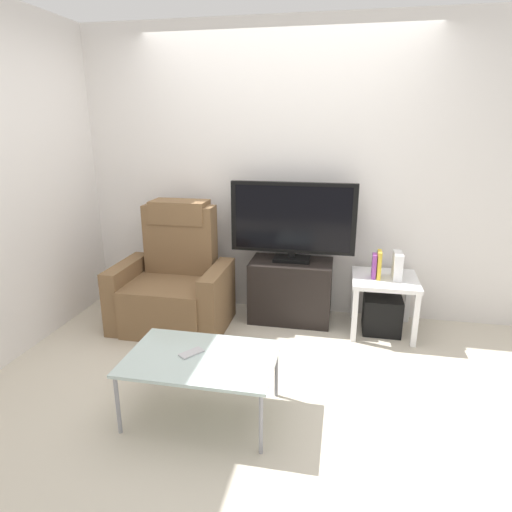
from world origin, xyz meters
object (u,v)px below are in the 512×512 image
object	(u,v)px
tv_stand	(291,290)
side_table	(384,286)
subwoofer_box	(382,314)
book_leftmost	(374,266)
book_middle	(379,265)
recliner_armchair	(174,283)
coffee_table	(201,360)
television	(293,220)
game_console	(397,265)
cell_phone	(191,353)

from	to	relation	value
tv_stand	side_table	bearing A→B (deg)	-6.09
subwoofer_box	book_leftmost	world-z (taller)	book_leftmost
subwoofer_box	book_middle	size ratio (longest dim) A/B	1.34
recliner_armchair	book_leftmost	size ratio (longest dim) A/B	5.20
coffee_table	tv_stand	bearing A→B (deg)	76.31
television	subwoofer_box	xyz separation A→B (m)	(0.81, -0.11, -0.77)
game_console	television	bearing A→B (deg)	173.95
subwoofer_box	cell_phone	size ratio (longest dim) A/B	2.11
subwoofer_box	cell_phone	distance (m)	1.86
side_table	subwoofer_box	world-z (taller)	side_table
book_leftmost	coffee_table	xyz separation A→B (m)	(-1.07, -1.38, -0.22)
television	book_leftmost	bearing A→B (deg)	-10.02
subwoofer_box	book_middle	bearing A→B (deg)	-161.85
tv_stand	television	bearing A→B (deg)	90.00
game_console	cell_phone	world-z (taller)	game_console
subwoofer_box	cell_phone	bearing A→B (deg)	-132.02
recliner_armchair	coffee_table	bearing A→B (deg)	-71.58
side_table	game_console	xyz separation A→B (m)	(0.09, 0.01, 0.19)
subwoofer_box	book_leftmost	distance (m)	0.45
tv_stand	cell_phone	bearing A→B (deg)	-106.38
tv_stand	recliner_armchair	bearing A→B (deg)	-164.82
side_table	recliner_armchair	bearing A→B (deg)	-174.10
side_table	tv_stand	bearing A→B (deg)	173.91
side_table	book_leftmost	size ratio (longest dim) A/B	2.60
side_table	coffee_table	bearing A→B (deg)	-129.95
recliner_armchair	book_leftmost	xyz separation A→B (m)	(1.72, 0.17, 0.22)
book_leftmost	side_table	bearing A→B (deg)	11.31
book_leftmost	television	bearing A→B (deg)	169.98
tv_stand	cell_phone	world-z (taller)	tv_stand
tv_stand	coffee_table	size ratio (longest dim) A/B	0.81
game_console	book_middle	bearing A→B (deg)	-168.76
side_table	subwoofer_box	distance (m)	0.25
recliner_armchair	tv_stand	bearing A→B (deg)	5.38
recliner_armchair	game_console	xyz separation A→B (m)	(1.91, 0.20, 0.23)
television	game_console	world-z (taller)	television
book_leftmost	game_console	xyz separation A→B (m)	(0.19, 0.03, 0.01)
recliner_armchair	side_table	distance (m)	1.83
book_leftmost	subwoofer_box	bearing A→B (deg)	11.31
book_leftmost	tv_stand	bearing A→B (deg)	171.46
recliner_armchair	game_console	world-z (taller)	recliner_armchair
tv_stand	side_table	size ratio (longest dim) A/B	1.34
cell_phone	book_leftmost	bearing A→B (deg)	85.93
television	subwoofer_box	bearing A→B (deg)	-7.41
coffee_table	cell_phone	xyz separation A→B (m)	(-0.07, 0.02, 0.03)
side_table	television	bearing A→B (deg)	172.59
side_table	book_leftmost	distance (m)	0.21
tv_stand	coffee_table	bearing A→B (deg)	-103.69
subwoofer_box	cell_phone	xyz separation A→B (m)	(-1.24, -1.37, 0.24)
recliner_armchair	book_middle	distance (m)	1.78
book_middle	game_console	world-z (taller)	book_middle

